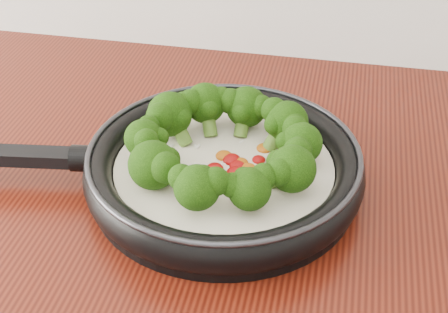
# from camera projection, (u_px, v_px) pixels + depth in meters

# --- Properties ---
(skillet) EXTENTS (0.58, 0.40, 0.10)m
(skillet) POSITION_uv_depth(u_px,v_px,m) (222.00, 163.00, 0.82)
(skillet) COLOR black
(skillet) RESTS_ON counter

